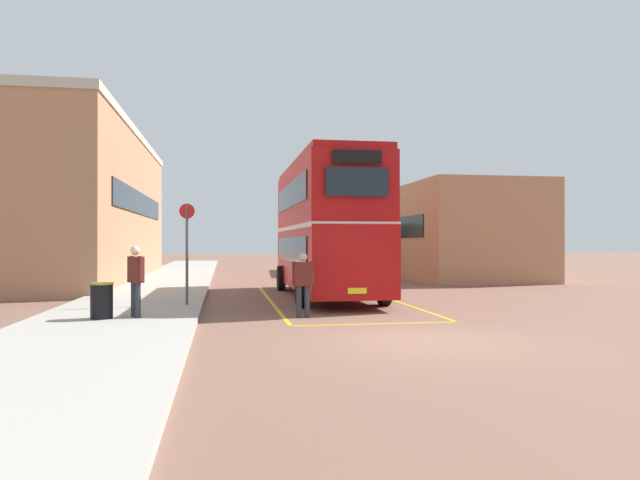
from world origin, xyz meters
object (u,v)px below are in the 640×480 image
pedestrian_waiting_near (136,276)px  bus_stop_sign (187,244)px  pedestrian_boarding (303,280)px  litter_bin (102,301)px  double_decker_bus (326,226)px  single_deck_bus (337,247)px

pedestrian_waiting_near → bus_stop_sign: bus_stop_sign is taller
pedestrian_boarding → litter_bin: (-4.89, -0.45, -0.41)m
double_decker_bus → litter_bin: double_decker_bus is taller
litter_bin → bus_stop_sign: 3.59m
double_decker_bus → single_deck_bus: (3.57, 16.06, -0.87)m
litter_bin → single_deck_bus: bearing=65.4°
double_decker_bus → bus_stop_sign: 5.54m
double_decker_bus → pedestrian_boarding: bearing=-106.1°
single_deck_bus → litter_bin: size_ratio=10.90×
single_deck_bus → pedestrian_boarding: (-5.11, -21.42, -0.66)m
bus_stop_sign → litter_bin: bearing=-122.7°
double_decker_bus → single_deck_bus: size_ratio=1.05×
single_deck_bus → bus_stop_sign: bearing=-113.3°
single_deck_bus → pedestrian_waiting_near: bearing=-113.0°
pedestrian_waiting_near → litter_bin: size_ratio=2.02×
double_decker_bus → pedestrian_waiting_near: bearing=-135.1°
single_deck_bus → bus_stop_sign: 20.74m
pedestrian_boarding → litter_bin: pedestrian_boarding is taller
pedestrian_waiting_near → pedestrian_boarding: bearing=4.3°
double_decker_bus → litter_bin: 8.88m
pedestrian_boarding → pedestrian_waiting_near: size_ratio=0.98×
pedestrian_boarding → pedestrian_waiting_near: bearing=-175.7°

